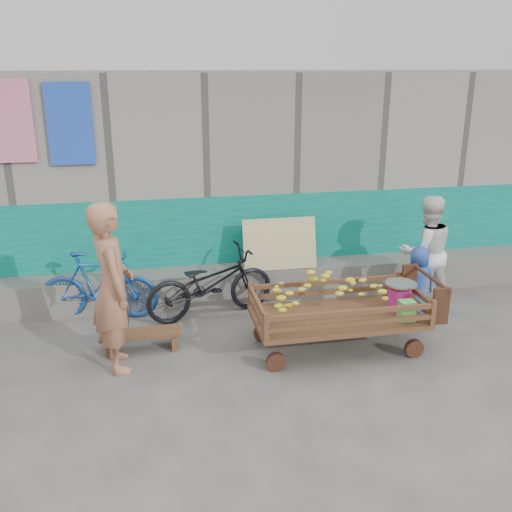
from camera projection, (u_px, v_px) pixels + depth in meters
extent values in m
plane|color=#4D4C47|center=(300.00, 384.00, 5.82)|extent=(80.00, 80.00, 0.00)
cube|color=gray|center=(235.00, 169.00, 9.15)|extent=(12.00, 3.00, 3.00)
cube|color=#02736A|center=(253.00, 244.00, 8.00)|extent=(12.00, 0.03, 1.40)
cube|color=slate|center=(256.00, 282.00, 7.93)|extent=(12.00, 0.50, 0.45)
cube|color=tan|center=(280.00, 244.00, 7.68)|extent=(1.00, 0.19, 0.68)
cube|color=pink|center=(9.00, 121.00, 6.87)|extent=(0.55, 0.03, 1.00)
cube|color=blue|center=(70.00, 124.00, 7.02)|extent=(0.55, 0.03, 1.00)
cube|color=brown|center=(337.00, 317.00, 6.42)|extent=(1.89, 0.95, 0.05)
cylinder|color=#33190F|center=(276.00, 362.00, 6.04)|extent=(0.21, 0.06, 0.21)
cube|color=brown|center=(266.00, 327.00, 5.79)|extent=(0.05, 0.05, 0.29)
cylinder|color=#33190F|center=(263.00, 333.00, 6.69)|extent=(0.21, 0.06, 0.21)
cube|color=brown|center=(250.00, 294.00, 6.61)|extent=(0.05, 0.05, 0.29)
cylinder|color=#33190F|center=(414.00, 348.00, 6.33)|extent=(0.21, 0.06, 0.21)
cube|color=brown|center=(433.00, 313.00, 6.12)|extent=(0.05, 0.05, 0.29)
cylinder|color=#33190F|center=(389.00, 322.00, 6.98)|extent=(0.21, 0.06, 0.21)
cube|color=brown|center=(398.00, 283.00, 6.94)|extent=(0.05, 0.05, 0.29)
cube|color=brown|center=(352.00, 323.00, 5.97)|extent=(1.83, 0.04, 0.05)
cube|color=brown|center=(352.00, 312.00, 5.93)|extent=(1.83, 0.04, 0.05)
cube|color=brown|center=(326.00, 292.00, 6.79)|extent=(1.83, 0.04, 0.05)
cube|color=brown|center=(326.00, 282.00, 6.75)|extent=(1.83, 0.04, 0.05)
cube|color=brown|center=(258.00, 313.00, 6.21)|extent=(0.04, 0.88, 0.05)
cube|color=brown|center=(258.00, 302.00, 6.17)|extent=(0.04, 0.88, 0.05)
cube|color=brown|center=(414.00, 300.00, 6.54)|extent=(0.04, 0.88, 0.05)
cube|color=brown|center=(415.00, 290.00, 6.50)|extent=(0.04, 0.88, 0.05)
cylinder|color=#33190F|center=(431.00, 278.00, 6.49)|extent=(0.04, 0.84, 0.04)
cube|color=#33190F|center=(409.00, 281.00, 6.90)|extent=(0.19, 0.04, 0.42)
cube|color=#33190F|center=(441.00, 306.00, 6.17)|extent=(0.19, 0.04, 0.42)
ellipsoid|color=yellow|center=(329.00, 297.00, 6.32)|extent=(1.37, 0.74, 0.46)
cylinder|color=#D3228A|center=(400.00, 299.00, 6.50)|extent=(0.25, 0.25, 0.27)
cylinder|color=silver|center=(401.00, 287.00, 6.45)|extent=(0.03, 0.03, 0.06)
cylinder|color=silver|center=(401.00, 284.00, 6.44)|extent=(0.36, 0.36, 0.02)
cube|color=#4FC448|center=(406.00, 311.00, 6.22)|extent=(0.17, 0.13, 0.23)
cube|color=brown|center=(141.00, 333.00, 6.45)|extent=(0.91, 0.27, 0.04)
cube|color=brown|center=(109.00, 346.00, 6.42)|extent=(0.05, 0.25, 0.18)
cube|color=brown|center=(173.00, 340.00, 6.55)|extent=(0.05, 0.25, 0.18)
imported|color=#A96E4F|center=(113.00, 287.00, 5.89)|extent=(0.56, 0.74, 1.82)
imported|color=white|center=(426.00, 252.00, 7.50)|extent=(0.74, 0.58, 1.51)
imported|color=#294AA4|center=(417.00, 282.00, 7.26)|extent=(0.48, 0.34, 0.94)
imported|color=black|center=(210.00, 283.00, 7.27)|extent=(1.78, 0.97, 0.89)
imported|color=#1B4995|center=(99.00, 285.00, 7.21)|extent=(1.53, 0.68, 0.89)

